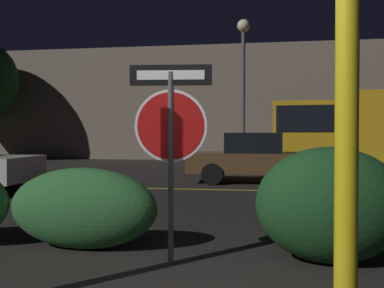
{
  "coord_description": "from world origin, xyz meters",
  "views": [
    {
      "loc": [
        0.66,
        -3.1,
        1.39
      ],
      "look_at": [
        -0.59,
        5.12,
        1.21
      ],
      "focal_mm": 40.0,
      "sensor_mm": 36.0,
      "label": 1
    }
  ],
  "objects_px": {
    "stop_sign": "(171,125)",
    "delivery_truck": "(364,128)",
    "street_lamp": "(243,64)",
    "passing_car_2": "(256,158)",
    "yellow_pole_right": "(347,112)",
    "hedge_bush_2": "(83,208)",
    "hedge_bush_3": "(330,205)"
  },
  "relations": [
    {
      "from": "yellow_pole_right",
      "to": "delivery_truck",
      "type": "height_order",
      "value": "yellow_pole_right"
    },
    {
      "from": "stop_sign",
      "to": "passing_car_2",
      "type": "height_order",
      "value": "stop_sign"
    },
    {
      "from": "street_lamp",
      "to": "hedge_bush_2",
      "type": "bearing_deg",
      "value": -97.01
    },
    {
      "from": "yellow_pole_right",
      "to": "passing_car_2",
      "type": "height_order",
      "value": "yellow_pole_right"
    },
    {
      "from": "stop_sign",
      "to": "yellow_pole_right",
      "type": "relative_size",
      "value": 0.69
    },
    {
      "from": "street_lamp",
      "to": "delivery_truck",
      "type": "bearing_deg",
      "value": -4.03
    },
    {
      "from": "stop_sign",
      "to": "passing_car_2",
      "type": "relative_size",
      "value": 0.52
    },
    {
      "from": "yellow_pole_right",
      "to": "hedge_bush_3",
      "type": "xyz_separation_m",
      "value": [
        0.14,
        1.54,
        -0.92
      ]
    },
    {
      "from": "yellow_pole_right",
      "to": "hedge_bush_2",
      "type": "height_order",
      "value": "yellow_pole_right"
    },
    {
      "from": "passing_car_2",
      "to": "delivery_truck",
      "type": "distance_m",
      "value": 6.11
    },
    {
      "from": "yellow_pole_right",
      "to": "passing_car_2",
      "type": "xyz_separation_m",
      "value": [
        -0.68,
        9.31,
        -0.84
      ]
    },
    {
      "from": "hedge_bush_2",
      "to": "hedge_bush_3",
      "type": "relative_size",
      "value": 1.16
    },
    {
      "from": "passing_car_2",
      "to": "street_lamp",
      "type": "height_order",
      "value": "street_lamp"
    },
    {
      "from": "hedge_bush_2",
      "to": "street_lamp",
      "type": "xyz_separation_m",
      "value": [
        1.53,
        12.43,
        3.72
      ]
    },
    {
      "from": "stop_sign",
      "to": "street_lamp",
      "type": "xyz_separation_m",
      "value": [
        0.35,
        12.87,
        2.72
      ]
    },
    {
      "from": "stop_sign",
      "to": "passing_car_2",
      "type": "distance_m",
      "value": 8.16
    },
    {
      "from": "yellow_pole_right",
      "to": "hedge_bush_3",
      "type": "relative_size",
      "value": 1.95
    },
    {
      "from": "passing_car_2",
      "to": "street_lamp",
      "type": "distance_m",
      "value": 5.96
    },
    {
      "from": "hedge_bush_2",
      "to": "delivery_truck",
      "type": "height_order",
      "value": "delivery_truck"
    },
    {
      "from": "stop_sign",
      "to": "delivery_truck",
      "type": "distance_m",
      "value": 13.48
    },
    {
      "from": "stop_sign",
      "to": "hedge_bush_3",
      "type": "distance_m",
      "value": 1.92
    },
    {
      "from": "stop_sign",
      "to": "delivery_truck",
      "type": "xyz_separation_m",
      "value": [
        4.93,
        12.55,
        0.16
      ]
    },
    {
      "from": "hedge_bush_3",
      "to": "street_lamp",
      "type": "relative_size",
      "value": 0.26
    },
    {
      "from": "yellow_pole_right",
      "to": "street_lamp",
      "type": "height_order",
      "value": "street_lamp"
    },
    {
      "from": "yellow_pole_right",
      "to": "delivery_truck",
      "type": "xyz_separation_m",
      "value": [
        3.37,
        13.79,
        0.1
      ]
    },
    {
      "from": "street_lamp",
      "to": "stop_sign",
      "type": "bearing_deg",
      "value": -91.56
    },
    {
      "from": "yellow_pole_right",
      "to": "hedge_bush_3",
      "type": "distance_m",
      "value": 1.8
    },
    {
      "from": "hedge_bush_3",
      "to": "street_lamp",
      "type": "distance_m",
      "value": 13.14
    },
    {
      "from": "stop_sign",
      "to": "yellow_pole_right",
      "type": "distance_m",
      "value": 1.99
    },
    {
      "from": "stop_sign",
      "to": "yellow_pole_right",
      "type": "height_order",
      "value": "yellow_pole_right"
    },
    {
      "from": "hedge_bush_2",
      "to": "delivery_truck",
      "type": "bearing_deg",
      "value": 63.24
    },
    {
      "from": "stop_sign",
      "to": "street_lamp",
      "type": "relative_size",
      "value": 0.35
    }
  ]
}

